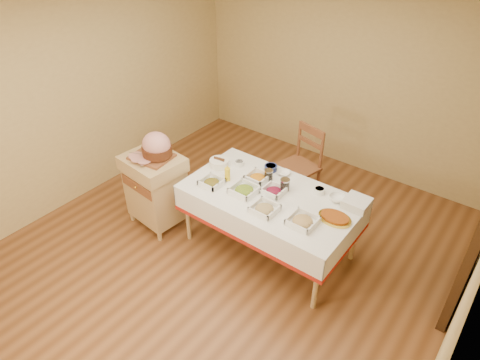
# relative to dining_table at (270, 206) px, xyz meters

# --- Properties ---
(room_shell) EXTENTS (5.00, 5.00, 5.00)m
(room_shell) POSITION_rel_dining_table_xyz_m (-0.30, -0.30, 0.70)
(room_shell) COLOR brown
(room_shell) RESTS_ON ground
(dining_table) EXTENTS (1.82, 1.02, 0.76)m
(dining_table) POSITION_rel_dining_table_xyz_m (0.00, 0.00, 0.00)
(dining_table) COLOR tan
(dining_table) RESTS_ON ground
(butcher_cart) EXTENTS (0.69, 0.60, 0.91)m
(butcher_cart) POSITION_rel_dining_table_xyz_m (-1.32, -0.41, -0.08)
(butcher_cart) COLOR tan
(butcher_cart) RESTS_ON ground
(dining_chair) EXTENTS (0.55, 0.53, 1.01)m
(dining_chair) POSITION_rel_dining_table_xyz_m (-0.23, 1.02, -0.08)
(dining_chair) COLOR brown
(dining_chair) RESTS_ON ground
(ham_on_board) EXTENTS (0.47, 0.44, 0.31)m
(ham_on_board) POSITION_rel_dining_table_xyz_m (-1.27, -0.37, 0.44)
(ham_on_board) COLOR brown
(ham_on_board) RESTS_ON butcher_cart
(serving_dish_a) EXTENTS (0.23, 0.22, 0.10)m
(serving_dish_a) POSITION_rel_dining_table_xyz_m (-0.60, -0.24, 0.19)
(serving_dish_a) COLOR white
(serving_dish_a) RESTS_ON dining_table
(serving_dish_b) EXTENTS (0.26, 0.26, 0.11)m
(serving_dish_b) POSITION_rel_dining_table_xyz_m (-0.23, -0.15, 0.20)
(serving_dish_b) COLOR white
(serving_dish_b) RESTS_ON dining_table
(serving_dish_c) EXTENTS (0.24, 0.24, 0.10)m
(serving_dish_c) POSITION_rel_dining_table_xyz_m (0.11, -0.27, 0.19)
(serving_dish_c) COLOR white
(serving_dish_c) RESTS_ON dining_table
(serving_dish_d) EXTENTS (0.26, 0.26, 0.10)m
(serving_dish_d) POSITION_rel_dining_table_xyz_m (0.50, -0.21, 0.19)
(serving_dish_d) COLOR white
(serving_dish_d) RESTS_ON dining_table
(serving_dish_e) EXTENTS (0.24, 0.22, 0.11)m
(serving_dish_e) POSITION_rel_dining_table_xyz_m (-0.26, 0.13, 0.20)
(serving_dish_e) COLOR white
(serving_dish_e) RESTS_ON dining_table
(serving_dish_f) EXTENTS (0.22, 0.21, 0.10)m
(serving_dish_f) POSITION_rel_dining_table_xyz_m (0.02, 0.03, 0.19)
(serving_dish_f) COLOR white
(serving_dish_f) RESTS_ON dining_table
(small_bowl_left) EXTENTS (0.11, 0.11, 0.05)m
(small_bowl_left) POSITION_rel_dining_table_xyz_m (-0.60, 0.25, 0.19)
(small_bowl_left) COLOR white
(small_bowl_left) RESTS_ON dining_table
(small_bowl_mid) EXTENTS (0.15, 0.15, 0.06)m
(small_bowl_mid) POSITION_rel_dining_table_xyz_m (-0.25, 0.38, 0.20)
(small_bowl_mid) COLOR navy
(small_bowl_mid) RESTS_ON dining_table
(small_bowl_right) EXTENTS (0.12, 0.12, 0.06)m
(small_bowl_right) POSITION_rel_dining_table_xyz_m (0.39, 0.33, 0.19)
(small_bowl_right) COLOR white
(small_bowl_right) RESTS_ON dining_table
(bowl_white_imported) EXTENTS (0.16, 0.16, 0.03)m
(bowl_white_imported) POSITION_rel_dining_table_xyz_m (-0.09, 0.40, 0.18)
(bowl_white_imported) COLOR white
(bowl_white_imported) RESTS_ON dining_table
(bowl_small_imported) EXTENTS (0.19, 0.19, 0.05)m
(bowl_small_imported) POSITION_rel_dining_table_xyz_m (0.60, 0.32, 0.19)
(bowl_small_imported) COLOR white
(bowl_small_imported) RESTS_ON dining_table
(preserve_jar_left) EXTENTS (0.10, 0.10, 0.12)m
(preserve_jar_left) POSITION_rel_dining_table_xyz_m (-0.17, 0.21, 0.22)
(preserve_jar_left) COLOR silver
(preserve_jar_left) RESTS_ON dining_table
(preserve_jar_right) EXTENTS (0.10, 0.10, 0.13)m
(preserve_jar_right) POSITION_rel_dining_table_xyz_m (0.07, 0.15, 0.22)
(preserve_jar_right) COLOR silver
(preserve_jar_right) RESTS_ON dining_table
(mustard_bottle) EXTENTS (0.06, 0.06, 0.19)m
(mustard_bottle) POSITION_rel_dining_table_xyz_m (-0.52, -0.07, 0.25)
(mustard_bottle) COLOR yellow
(mustard_bottle) RESTS_ON dining_table
(bread_basket) EXTENTS (0.22, 0.22, 0.10)m
(bread_basket) POSITION_rel_dining_table_xyz_m (-0.77, 0.10, 0.20)
(bread_basket) COLOR white
(bread_basket) RESTS_ON dining_table
(plate_stack) EXTENTS (0.25, 0.25, 0.09)m
(plate_stack) POSITION_rel_dining_table_xyz_m (0.80, 0.35, 0.21)
(plate_stack) COLOR white
(plate_stack) RESTS_ON dining_table
(brass_platter) EXTENTS (0.33, 0.24, 0.04)m
(brass_platter) POSITION_rel_dining_table_xyz_m (0.72, 0.03, 0.18)
(brass_platter) COLOR gold
(brass_platter) RESTS_ON dining_table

